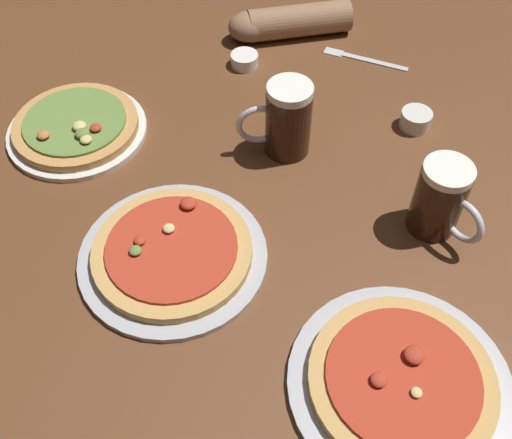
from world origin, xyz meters
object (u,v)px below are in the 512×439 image
Objects in this scene: pizza_plate_near at (401,382)px; ramekin_sauce at (244,60)px; beer_mug_amber at (441,200)px; pizza_plate_side at (173,253)px; pizza_plate_far at (76,127)px; diner_arm at (285,22)px; beer_mug_dark at (286,120)px; ramekin_butter at (416,120)px; fork_spare at (363,59)px.

pizza_plate_near reaches higher than ramekin_sauce.
ramekin_sauce is (-0.25, 0.53, -0.06)m from beer_mug_amber.
pizza_plate_side is 0.47m from beer_mug_amber.
pizza_plate_far is 0.56m from diner_arm.
pizza_plate_far is at bearing 162.95° from beer_mug_dark.
ramekin_butter is (0.31, -0.27, 0.00)m from ramekin_sauce.
beer_mug_dark is 0.30m from ramekin_sauce.
pizza_plate_far is at bearing 114.51° from pizza_plate_side.
pizza_plate_near is 1.18× the size of pizza_plate_far.
ramekin_butter is (0.28, 0.01, -0.06)m from beer_mug_dark.
ramekin_butter is 0.42m from diner_arm.
pizza_plate_near is 5.29× the size of ramekin_sauce.
diner_arm is (0.03, 0.91, 0.02)m from pizza_plate_near.
pizza_plate_side is at bearing -137.50° from beer_mug_dark.
beer_mug_dark is (0.25, 0.23, 0.06)m from pizza_plate_side.
beer_mug_amber is 0.64m from diner_arm.
pizza_plate_far is 0.73m from beer_mug_amber.
pizza_plate_far is at bearing 149.44° from beer_mug_amber.
diner_arm is (-0.13, 0.63, -0.03)m from beer_mug_amber.
ramekin_sauce is at bearing 114.99° from beer_mug_amber.
pizza_plate_side reaches higher than ramekin_butter.
beer_mug_amber is at bearing -2.02° from pizza_plate_side.
beer_mug_dark reaches higher than ramekin_butter.
pizza_plate_side reaches higher than ramekin_sauce.
pizza_plate_side is (0.16, -0.35, -0.00)m from pizza_plate_far.
pizza_plate_side is 0.70m from diner_arm.
pizza_plate_far is 1.60× the size of fork_spare.
pizza_plate_side is at bearing -155.39° from ramekin_butter.
pizza_plate_near is 2.15× the size of beer_mug_dark.
beer_mug_dark is (0.41, -0.13, 0.06)m from pizza_plate_far.
beer_mug_amber is at bearing -78.23° from diner_arm.
diner_arm reaches higher than ramekin_butter.
ramekin_butter is (0.06, 0.26, -0.05)m from beer_mug_amber.
pizza_plate_side is 2.10× the size of beer_mug_dark.
pizza_plate_far is 1.95× the size of beer_mug_amber.
diner_arm is at bearing 61.30° from pizza_plate_side.
ramekin_sauce is at bearing 23.10° from pizza_plate_far.
pizza_plate_side is 1.84× the size of fork_spare.
fork_spare is (0.03, 0.50, -0.07)m from beer_mug_amber.
diner_arm is at bearing 88.16° from pizza_plate_near.
beer_mug_amber is 0.49× the size of diner_arm.
pizza_plate_far is 0.87× the size of pizza_plate_side.
beer_mug_dark is at bearing -177.09° from ramekin_butter.
pizza_plate_near is at bearing -44.04° from pizza_plate_side.
pizza_plate_near is at bearing -103.59° from fork_spare.
beer_mug_amber is at bearing -48.42° from beer_mug_dark.
ramekin_butter is 0.24m from fork_spare.
beer_mug_dark reaches higher than diner_arm.
beer_mug_amber is 2.30× the size of ramekin_butter.
beer_mug_amber reaches higher than ramekin_sauce.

